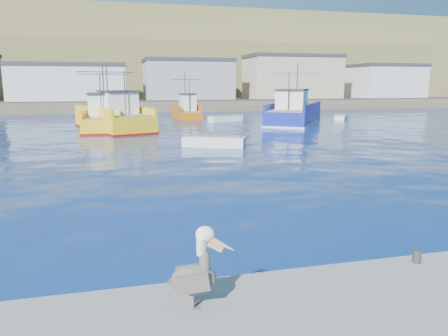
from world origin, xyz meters
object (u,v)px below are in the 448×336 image
at_px(skiff_far, 341,117).
at_px(skiff_extra, 225,119).
at_px(trawler_blue, 294,114).
at_px(pelican, 196,273).
at_px(skiff_mid, 214,142).
at_px(trawler_yellow_a, 104,120).
at_px(boat_orange, 187,111).
at_px(trawler_yellow_b, 114,119).

height_order(skiff_far, skiff_extra, skiff_extra).
bearing_deg(skiff_extra, trawler_blue, -32.88).
distance_m(trawler_blue, pelican, 42.81).
bearing_deg(skiff_mid, skiff_far, 42.72).
distance_m(skiff_far, skiff_extra, 14.88).
distance_m(trawler_yellow_a, boat_orange, 15.68).
distance_m(trawler_yellow_b, trawler_blue, 19.77).
xyz_separation_m(trawler_yellow_a, skiff_far, (28.65, 5.47, -0.76)).
bearing_deg(skiff_mid, trawler_blue, 50.37).
bearing_deg(skiff_extra, pelican, -105.34).
relative_size(skiff_mid, skiff_extra, 1.07).
xyz_separation_m(boat_orange, skiff_extra, (3.62, -5.87, -0.70)).
bearing_deg(skiff_far, skiff_mid, -137.28).
distance_m(trawler_yellow_a, trawler_yellow_b, 0.94).
distance_m(trawler_yellow_a, skiff_mid, 15.88).
relative_size(trawler_yellow_a, trawler_yellow_b, 0.83).
relative_size(trawler_yellow_b, trawler_blue, 1.01).
relative_size(trawler_yellow_a, pelican, 7.06).
relative_size(trawler_blue, skiff_extra, 2.95).
distance_m(skiff_far, pelican, 50.05).
bearing_deg(skiff_far, skiff_extra, 177.66).
relative_size(trawler_yellow_a, skiff_extra, 2.47).
height_order(skiff_mid, skiff_extra, skiff_mid).
distance_m(trawler_yellow_a, skiff_extra, 15.08).
height_order(skiff_mid, skiff_far, skiff_mid).
bearing_deg(trawler_blue, skiff_mid, -129.63).
bearing_deg(trawler_yellow_a, skiff_mid, -60.83).
xyz_separation_m(trawler_yellow_b, boat_orange, (9.26, 12.15, -0.11)).
relative_size(trawler_blue, pelican, 8.43).
relative_size(trawler_yellow_a, boat_orange, 1.47).
xyz_separation_m(boat_orange, pelican, (-8.17, -48.83, 0.16)).
bearing_deg(skiff_mid, pelican, -103.98).
relative_size(trawler_blue, boat_orange, 1.75).
height_order(trawler_yellow_b, skiff_far, trawler_yellow_b).
bearing_deg(pelican, boat_orange, 80.50).
distance_m(trawler_yellow_a, pelican, 36.94).
bearing_deg(trawler_blue, boat_orange, 135.43).
bearing_deg(boat_orange, skiff_extra, -58.34).
height_order(trawler_yellow_a, skiff_extra, trawler_yellow_a).
relative_size(trawler_yellow_a, skiff_mid, 2.31).
distance_m(trawler_blue, skiff_far, 8.95).
bearing_deg(trawler_yellow_a, trawler_yellow_b, -12.71).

